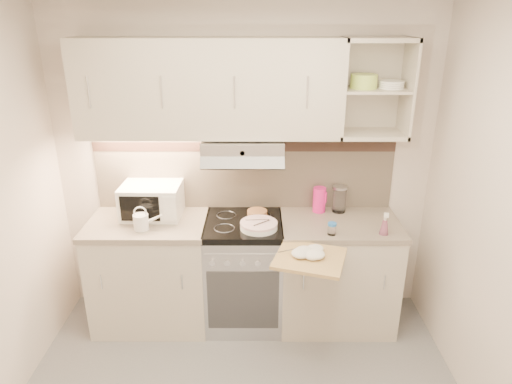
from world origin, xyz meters
TOP-DOWN VIEW (x-y plane):
  - room_shell at (0.00, 0.37)m, footprint 3.04×2.84m
  - base_cabinet_left at (-0.75, 1.10)m, footprint 0.90×0.60m
  - worktop_left at (-0.75, 1.10)m, footprint 0.92×0.62m
  - base_cabinet_right at (0.75, 1.10)m, footprint 0.90×0.60m
  - worktop_right at (0.75, 1.10)m, footprint 0.92×0.62m
  - electric_range at (0.00, 1.10)m, footprint 0.60×0.60m
  - microwave at (-0.73, 1.22)m, footprint 0.47×0.36m
  - watering_can at (-0.75, 0.96)m, footprint 0.22×0.11m
  - plate_stack at (0.12, 0.98)m, footprint 0.28×0.28m
  - bread_loaf at (0.11, 1.23)m, footprint 0.16×0.16m
  - pink_pitcher at (0.61, 1.30)m, footprint 0.11×0.10m
  - glass_jar at (0.77, 1.30)m, footprint 0.12×0.12m
  - spice_jar at (0.65, 0.88)m, footprint 0.06×0.06m
  - spray_bottle at (1.03, 0.89)m, footprint 0.07×0.07m
  - cutting_board at (0.46, 0.58)m, footprint 0.55×0.52m
  - dish_towel at (0.46, 0.60)m, footprint 0.26×0.23m

SIDE VIEW (x-z plane):
  - base_cabinet_left at x=-0.75m, z-range 0.00..0.86m
  - base_cabinet_right at x=0.75m, z-range 0.00..0.86m
  - electric_range at x=0.00m, z-range 0.00..0.90m
  - cutting_board at x=0.46m, z-range 0.86..0.88m
  - worktop_left at x=-0.75m, z-range 0.86..0.90m
  - worktop_right at x=0.75m, z-range 0.86..0.90m
  - dish_towel at x=0.46m, z-range 0.88..0.95m
  - bread_loaf at x=0.11m, z-range 0.90..0.94m
  - plate_stack at x=0.12m, z-range 0.90..0.96m
  - spice_jar at x=0.65m, z-range 0.90..0.99m
  - watering_can at x=-0.75m, z-range 0.87..1.06m
  - spray_bottle at x=1.03m, z-range 0.88..1.06m
  - pink_pitcher at x=0.61m, z-range 0.90..1.11m
  - glass_jar at x=0.77m, z-range 0.90..1.12m
  - microwave at x=-0.73m, z-range 0.90..1.16m
  - room_shell at x=0.00m, z-range 0.37..2.89m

